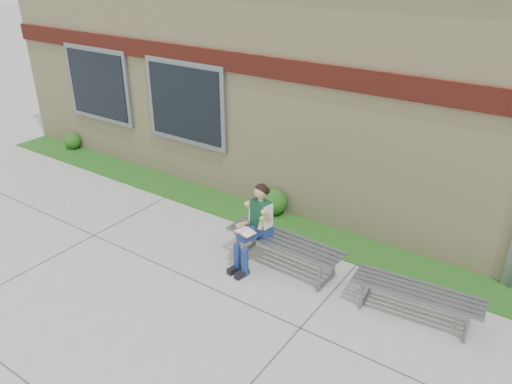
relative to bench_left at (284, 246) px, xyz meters
The scene contains 8 objects.
ground 1.60m from the bench_left, 93.75° to the right, with size 80.00×80.00×0.00m, color #9E9E99.
grass_strip 1.11m from the bench_left, 95.52° to the left, with size 16.00×0.80×0.02m, color #1A4612.
school_building 4.77m from the bench_left, 91.32° to the left, with size 16.20×6.22×4.20m.
bench_left is the anchor object (origin of this frame).
bench_right 2.00m from the bench_left, ahead, with size 1.68×0.62×0.43m.
girl 0.55m from the bench_left, 153.94° to the right, with size 0.45×0.78×1.31m.
shrub_west 6.85m from the bench_left, 169.05° to the left, with size 0.37×0.37×0.37m, color #1A4612.
shrub_mid 1.65m from the bench_left, 127.94° to the left, with size 0.47×0.47×0.47m, color #1A4612.
Camera 1 is at (3.33, -3.87, 4.36)m, focal length 35.00 mm.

